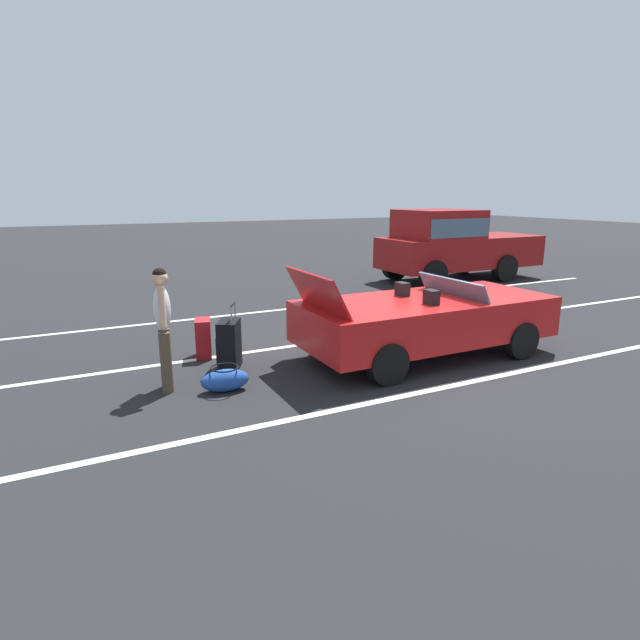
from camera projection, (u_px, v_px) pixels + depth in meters
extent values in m
plane|color=black|center=(424.00, 355.00, 8.34)|extent=(80.00, 80.00, 0.00)
cube|color=silver|center=(480.00, 380.00, 7.22)|extent=(18.00, 0.12, 0.01)
cube|color=silver|center=(377.00, 334.00, 9.57)|extent=(18.00, 0.12, 0.01)
cube|color=silver|center=(314.00, 306.00, 11.91)|extent=(18.00, 0.12, 0.01)
cube|color=red|center=(425.00, 318.00, 8.19)|extent=(4.11, 1.78, 0.64)
cube|color=red|center=(491.00, 316.00, 8.84)|extent=(1.32, 1.68, 0.38)
cube|color=slate|center=(452.00, 287.00, 8.30)|extent=(0.19, 1.55, 0.31)
cube|color=black|center=(402.00, 289.00, 8.32)|extent=(0.16, 0.22, 0.22)
cube|color=black|center=(431.00, 297.00, 7.68)|extent=(0.16, 0.22, 0.22)
cube|color=red|center=(317.00, 292.00, 7.19)|extent=(0.33, 1.50, 0.58)
cylinder|color=black|center=(452.00, 318.00, 9.52)|extent=(0.60, 0.22, 0.60)
cylinder|color=black|center=(520.00, 340.00, 8.12)|extent=(0.60, 0.22, 0.60)
cylinder|color=black|center=(332.00, 335.00, 8.41)|extent=(0.60, 0.22, 0.60)
cylinder|color=black|center=(387.00, 363.00, 7.01)|extent=(0.60, 0.22, 0.60)
cube|color=black|center=(229.00, 345.00, 7.63)|extent=(0.48, 0.56, 0.74)
cube|color=black|center=(220.00, 348.00, 7.65)|extent=(0.20, 0.35, 0.41)
cylinder|color=gray|center=(231.00, 315.00, 7.38)|extent=(0.03, 0.03, 0.25)
cylinder|color=gray|center=(235.00, 311.00, 7.63)|extent=(0.03, 0.03, 0.25)
cylinder|color=black|center=(233.00, 304.00, 7.47)|extent=(0.15, 0.25, 0.03)
sphere|color=black|center=(235.00, 371.00, 7.55)|extent=(0.04, 0.04, 0.04)
sphere|color=black|center=(239.00, 363.00, 7.87)|extent=(0.04, 0.04, 0.04)
cube|color=red|center=(203.00, 338.00, 8.19)|extent=(0.33, 0.45, 0.62)
sphere|color=black|center=(210.00, 358.00, 8.14)|extent=(0.04, 0.04, 0.04)
sphere|color=black|center=(210.00, 352.00, 8.41)|extent=(0.04, 0.04, 0.04)
ellipsoid|color=#1E479E|center=(225.00, 380.00, 6.80)|extent=(0.67, 0.36, 0.30)
torus|color=black|center=(224.00, 368.00, 6.75)|extent=(0.41, 0.41, 0.02)
cylinder|color=#4C3F2D|center=(166.00, 358.00, 6.88)|extent=(0.17, 0.17, 0.82)
cylinder|color=#4C3F2D|center=(166.00, 363.00, 6.70)|extent=(0.17, 0.17, 0.82)
ellipsoid|color=silver|center=(162.00, 308.00, 6.62)|extent=(0.27, 0.35, 0.60)
sphere|color=tan|center=(160.00, 278.00, 6.52)|extent=(0.21, 0.21, 0.21)
sphere|color=black|center=(159.00, 275.00, 6.51)|extent=(0.18, 0.18, 0.18)
cylinder|color=tan|center=(161.00, 300.00, 6.79)|extent=(0.12, 0.20, 0.53)
cylinder|color=tan|center=(162.00, 307.00, 6.41)|extent=(0.12, 0.20, 0.53)
cube|color=maroon|center=(408.00, 255.00, 14.52)|extent=(1.11, 1.91, 0.90)
cube|color=maroon|center=(437.00, 239.00, 14.88)|extent=(2.11, 1.91, 1.70)
cube|color=slate|center=(438.00, 226.00, 14.79)|extent=(2.07, 1.93, 0.51)
cube|color=maroon|center=(492.00, 249.00, 15.95)|extent=(2.41, 1.92, 0.90)
cylinder|color=black|center=(433.00, 275.00, 13.95)|extent=(0.80, 0.29, 0.80)
cylinder|color=black|center=(395.00, 266.00, 15.51)|extent=(0.80, 0.29, 0.80)
cylinder|color=black|center=(505.00, 268.00, 15.12)|extent=(0.80, 0.29, 0.80)
cylinder|color=black|center=(463.00, 261.00, 16.68)|extent=(0.80, 0.29, 0.80)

